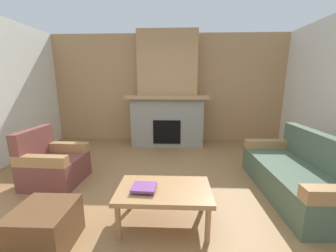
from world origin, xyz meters
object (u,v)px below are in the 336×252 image
(fireplace, at_px, (167,97))
(ottoman, at_px, (45,227))
(armchair, at_px, (53,164))
(coffee_table, at_px, (164,193))
(couch, at_px, (300,175))

(fireplace, relative_size, ottoman, 5.19)
(armchair, relative_size, coffee_table, 0.85)
(coffee_table, height_order, ottoman, coffee_table)
(fireplace, relative_size, couch, 1.49)
(coffee_table, bearing_deg, armchair, 153.05)
(fireplace, bearing_deg, couch, -51.22)
(coffee_table, distance_m, ottoman, 1.18)
(fireplace, bearing_deg, ottoman, -106.59)
(couch, xyz_separation_m, coffee_table, (-1.83, -0.68, 0.09))
(couch, height_order, ottoman, couch)
(couch, distance_m, coffee_table, 1.95)
(ottoman, bearing_deg, couch, 19.36)
(couch, relative_size, ottoman, 3.47)
(fireplace, xyz_separation_m, ottoman, (-1.02, -3.42, -0.96))
(fireplace, relative_size, armchair, 3.18)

